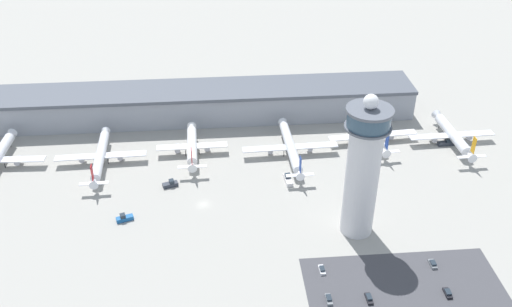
# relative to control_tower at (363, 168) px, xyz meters

# --- Properties ---
(ground_plane) EXTENTS (1000.00, 1000.00, 0.00)m
(ground_plane) POSITION_rel_control_tower_xyz_m (-55.27, 19.63, -26.94)
(ground_plane) COLOR #9E9B93
(terminal_building) EXTENTS (203.92, 25.00, 15.70)m
(terminal_building) POSITION_rel_control_tower_xyz_m (-55.27, 89.63, -18.99)
(terminal_building) COLOR #9399A3
(terminal_building) RESTS_ON ground
(control_tower) EXTENTS (15.49, 15.49, 54.64)m
(control_tower) POSITION_rel_control_tower_xyz_m (0.00, 0.00, 0.00)
(control_tower) COLOR silver
(control_tower) RESTS_ON ground
(parking_lot_surface) EXTENTS (64.00, 40.00, 0.01)m
(parking_lot_surface) POSITION_rel_control_tower_xyz_m (9.06, -33.72, -26.94)
(parking_lot_surface) COLOR #424247
(parking_lot_surface) RESTS_ON ground
(airplane_gate_bravo) EXTENTS (38.52, 43.57, 13.03)m
(airplane_gate_bravo) POSITION_rel_control_tower_xyz_m (-98.54, 51.29, -22.55)
(airplane_gate_bravo) COLOR silver
(airplane_gate_bravo) RESTS_ON ground
(airplane_gate_charlie) EXTENTS (30.92, 35.84, 13.73)m
(airplane_gate_charlie) POSITION_rel_control_tower_xyz_m (-59.81, 55.68, -22.32)
(airplane_gate_charlie) COLOR white
(airplane_gate_charlie) RESTS_ON ground
(airplane_gate_delta) EXTENTS (41.96, 46.00, 13.25)m
(airplane_gate_delta) POSITION_rel_control_tower_xyz_m (-17.12, 51.10, -22.29)
(airplane_gate_delta) COLOR silver
(airplane_gate_delta) RESTS_ON ground
(airplane_gate_echo) EXTENTS (41.08, 33.36, 13.38)m
(airplane_gate_echo) POSITION_rel_control_tower_xyz_m (21.75, 59.31, -22.84)
(airplane_gate_echo) COLOR white
(airplane_gate_echo) RESTS_ON ground
(airplane_gate_foxtrot) EXTENTS (39.37, 39.93, 14.19)m
(airplane_gate_foxtrot) POSITION_rel_control_tower_xyz_m (57.02, 55.55, -22.37)
(airplane_gate_foxtrot) COLOR silver
(airplane_gate_foxtrot) RESTS_ON ground
(service_truck_catering) EXTENTS (6.59, 4.20, 2.96)m
(service_truck_catering) POSITION_rel_control_tower_xyz_m (-68.41, 32.77, -25.91)
(service_truck_catering) COLOR black
(service_truck_catering) RESTS_ON ground
(service_truck_fuel) EXTENTS (6.68, 4.14, 2.95)m
(service_truck_fuel) POSITION_rel_control_tower_xyz_m (-84.53, 12.25, -25.91)
(service_truck_fuel) COLOR black
(service_truck_fuel) RESTS_ON ground
(service_truck_baggage) EXTENTS (8.08, 2.75, 2.97)m
(service_truck_baggage) POSITION_rel_control_tower_xyz_m (54.55, 54.67, -25.91)
(service_truck_baggage) COLOR black
(service_truck_baggage) RESTS_ON ground
(service_truck_water) EXTENTS (3.28, 8.17, 2.99)m
(service_truck_water) POSITION_rel_control_tower_xyz_m (-20.66, 32.27, -25.90)
(service_truck_water) COLOR black
(service_truck_water) RESTS_ON ground
(car_blue_compact) EXTENTS (1.95, 4.44, 1.49)m
(car_blue_compact) POSITION_rel_control_tower_xyz_m (21.53, -20.59, -26.36)
(car_blue_compact) COLOR black
(car_blue_compact) RESTS_ON ground
(car_green_van) EXTENTS (1.83, 4.60, 1.48)m
(car_green_van) POSITION_rel_control_tower_xyz_m (-16.38, -33.28, -26.37)
(car_green_van) COLOR black
(car_green_van) RESTS_ON ground
(car_white_wagon) EXTENTS (1.93, 4.49, 1.52)m
(car_white_wagon) POSITION_rel_control_tower_xyz_m (-16.15, -20.21, -26.35)
(car_white_wagon) COLOR black
(car_white_wagon) RESTS_ON ground
(car_navy_sedan) EXTENTS (1.88, 4.77, 1.47)m
(car_navy_sedan) POSITION_rel_control_tower_xyz_m (-3.74, -33.97, -26.37)
(car_navy_sedan) COLOR black
(car_navy_sedan) RESTS_ON ground
(car_black_suv) EXTENTS (1.89, 4.51, 1.45)m
(car_black_suv) POSITION_rel_control_tower_xyz_m (21.73, -33.82, -26.38)
(car_black_suv) COLOR black
(car_black_suv) RESTS_ON ground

